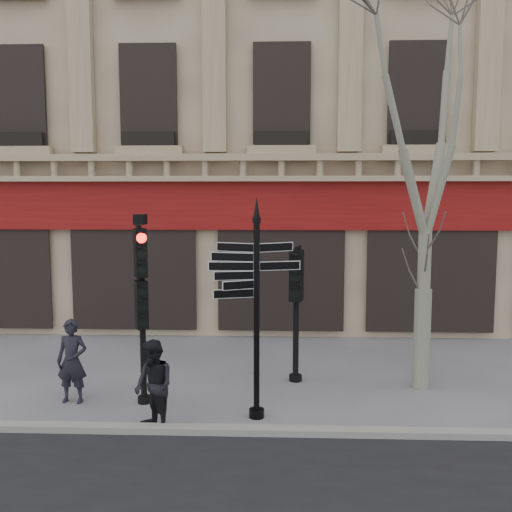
# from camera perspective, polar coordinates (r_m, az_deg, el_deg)

# --- Properties ---
(ground) EXTENTS (80.00, 80.00, 0.00)m
(ground) POSITION_cam_1_polar(r_m,az_deg,el_deg) (11.06, 2.57, -14.50)
(ground) COLOR slate
(ground) RESTS_ON ground
(kerb) EXTENTS (80.00, 0.25, 0.12)m
(kerb) POSITION_cam_1_polar(r_m,az_deg,el_deg) (9.74, 2.62, -17.10)
(kerb) COLOR gray
(kerb) RESTS_ON ground
(building) EXTENTS (28.00, 15.52, 18.00)m
(building) POSITION_cam_1_polar(r_m,az_deg,el_deg) (23.37, 2.51, 18.83)
(building) COLOR tan
(building) RESTS_ON ground
(fingerpost) EXTENTS (1.74, 1.74, 3.86)m
(fingerpost) POSITION_cam_1_polar(r_m,az_deg,el_deg) (9.75, 0.06, -1.56)
(fingerpost) COLOR black
(fingerpost) RESTS_ON ground
(traffic_signal_main) EXTENTS (0.47, 0.42, 3.55)m
(traffic_signal_main) POSITION_cam_1_polar(r_m,az_deg,el_deg) (10.70, -11.36, -2.89)
(traffic_signal_main) COLOR black
(traffic_signal_main) RESTS_ON ground
(traffic_signal_secondary) EXTENTS (0.53, 0.44, 2.78)m
(traffic_signal_secondary) POSITION_cam_1_polar(r_m,az_deg,el_deg) (11.81, 4.04, -3.41)
(traffic_signal_secondary) COLOR black
(traffic_signal_secondary) RESTS_ON ground
(plane_tree) EXTENTS (2.95, 2.95, 7.84)m
(plane_tree) POSITION_cam_1_polar(r_m,az_deg,el_deg) (11.78, 16.95, 13.71)
(plane_tree) COLOR gray
(plane_tree) RESTS_ON ground
(pedestrian_a) EXTENTS (0.59, 0.40, 1.59)m
(pedestrian_a) POSITION_cam_1_polar(r_m,az_deg,el_deg) (11.39, -17.92, -9.97)
(pedestrian_a) COLOR black
(pedestrian_a) RESTS_ON ground
(pedestrian_b) EXTENTS (0.92, 0.94, 1.52)m
(pedestrian_b) POSITION_cam_1_polar(r_m,az_deg,el_deg) (9.79, -10.19, -12.66)
(pedestrian_b) COLOR black
(pedestrian_b) RESTS_ON ground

